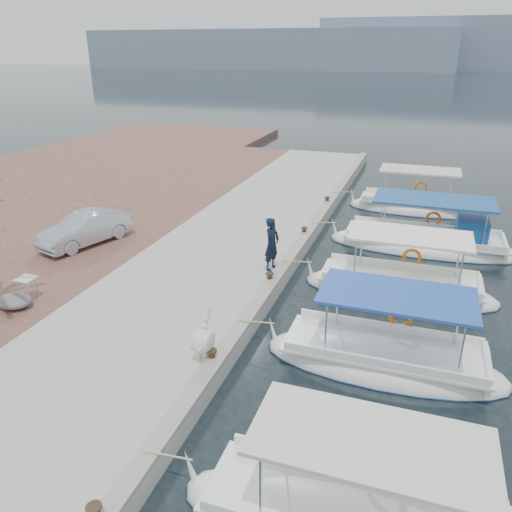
# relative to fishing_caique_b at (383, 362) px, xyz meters

# --- Properties ---
(ground) EXTENTS (400.00, 400.00, 0.00)m
(ground) POSITION_rel_fishing_caique_b_xyz_m (-3.85, 1.57, -0.12)
(ground) COLOR black
(ground) RESTS_ON ground
(concrete_quay) EXTENTS (6.00, 40.00, 0.50)m
(concrete_quay) POSITION_rel_fishing_caique_b_xyz_m (-6.85, 6.57, 0.13)
(concrete_quay) COLOR #9D9C98
(concrete_quay) RESTS_ON ground
(quay_curb) EXTENTS (0.44, 40.00, 0.12)m
(quay_curb) POSITION_rel_fishing_caique_b_xyz_m (-4.07, 6.57, 0.44)
(quay_curb) COLOR gray
(quay_curb) RESTS_ON concrete_quay
(cobblestone_strip) EXTENTS (4.00, 40.00, 0.50)m
(cobblestone_strip) POSITION_rel_fishing_caique_b_xyz_m (-11.85, 6.57, 0.13)
(cobblestone_strip) COLOR brown
(cobblestone_strip) RESTS_ON ground
(fishing_caique_b) EXTENTS (6.52, 2.33, 2.83)m
(fishing_caique_b) POSITION_rel_fishing_caique_b_xyz_m (0.00, 0.00, 0.00)
(fishing_caique_b) COLOR white
(fishing_caique_b) RESTS_ON ground
(fishing_caique_c) EXTENTS (6.68, 2.24, 2.83)m
(fishing_caique_c) POSITION_rel_fishing_caique_b_xyz_m (0.08, 4.63, 0.00)
(fishing_caique_c) COLOR white
(fishing_caique_c) RESTS_ON ground
(fishing_caique_d) EXTENTS (8.04, 2.57, 2.83)m
(fishing_caique_d) POSITION_rel_fishing_caique_b_xyz_m (0.87, 9.33, 0.06)
(fishing_caique_d) COLOR white
(fishing_caique_d) RESTS_ON ground
(fishing_caique_e) EXTENTS (6.64, 2.23, 2.83)m
(fishing_caique_e) POSITION_rel_fishing_caique_b_xyz_m (0.06, 14.76, 0.00)
(fishing_caique_e) COLOR white
(fishing_caique_e) RESTS_ON ground
(mooring_bollards) EXTENTS (0.28, 20.28, 0.33)m
(mooring_bollards) POSITION_rel_fishing_caique_b_xyz_m (-4.20, 3.07, 0.57)
(mooring_bollards) COLOR black
(mooring_bollards) RESTS_ON concrete_quay
(pelican) EXTENTS (0.61, 1.37, 1.05)m
(pelican) POSITION_rel_fishing_caique_b_xyz_m (-4.46, -1.85, 0.92)
(pelican) COLOR tan
(pelican) RESTS_ON concrete_quay
(fisherman) EXTENTS (0.62, 0.81, 1.96)m
(fisherman) POSITION_rel_fishing_caique_b_xyz_m (-4.45, 4.11, 1.36)
(fisherman) COLOR black
(fisherman) RESTS_ON concrete_quay
(parked_car) EXTENTS (2.49, 4.15, 1.29)m
(parked_car) POSITION_rel_fishing_caique_b_xyz_m (-12.45, 4.09, 1.02)
(parked_car) COLOR #ABB6C4
(parked_car) RESTS_ON cobblestone_strip
(tarp_bundle) EXTENTS (1.10, 0.90, 0.40)m
(tarp_bundle) POSITION_rel_fishing_caique_b_xyz_m (-11.21, -1.25, 0.58)
(tarp_bundle) COLOR slate
(tarp_bundle) RESTS_ON cobblestone_strip
(folding_table) EXTENTS (0.55, 0.55, 0.73)m
(folding_table) POSITION_rel_fishing_caique_b_xyz_m (-11.19, -0.66, 0.90)
(folding_table) COLOR silver
(folding_table) RESTS_ON cobblestone_strip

